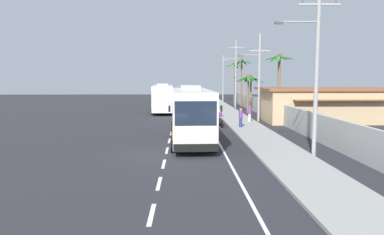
% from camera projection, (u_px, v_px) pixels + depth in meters
% --- Properties ---
extents(ground_plane, '(160.00, 160.00, 0.00)m').
position_uv_depth(ground_plane, '(166.00, 155.00, 21.26)').
color(ground_plane, '#28282D').
extents(sidewalk_kerb, '(3.20, 90.00, 0.14)m').
position_uv_depth(sidewalk_kerb, '(250.00, 129.00, 31.33)').
color(sidewalk_kerb, '#999993').
rests_on(sidewalk_kerb, ground).
extents(lane_markings, '(3.64, 71.00, 0.01)m').
position_uv_depth(lane_markings, '(195.00, 124.00, 35.65)').
color(lane_markings, white).
rests_on(lane_markings, ground).
extents(boundary_wall, '(0.24, 60.00, 1.97)m').
position_uv_depth(boundary_wall, '(282.00, 114.00, 35.29)').
color(boundary_wall, '#B2B2AD').
rests_on(boundary_wall, ground).
extents(coach_bus_foreground, '(3.21, 11.23, 3.95)m').
position_uv_depth(coach_bus_foreground, '(191.00, 113.00, 25.62)').
color(coach_bus_foreground, silver).
rests_on(coach_bus_foreground, ground).
extents(coach_bus_far_lane, '(3.35, 11.58, 3.79)m').
position_uv_depth(coach_bus_far_lane, '(163.00, 97.00, 47.86)').
color(coach_bus_far_lane, white).
rests_on(coach_bus_far_lane, ground).
extents(motorcycle_beside_bus, '(0.56, 1.96, 1.55)m').
position_uv_depth(motorcycle_beside_bus, '(221.00, 120.00, 33.55)').
color(motorcycle_beside_bus, black).
rests_on(motorcycle_beside_bus, ground).
extents(pedestrian_near_kerb, '(0.36, 0.36, 1.61)m').
position_uv_depth(pedestrian_near_kerb, '(250.00, 113.00, 36.23)').
color(pedestrian_near_kerb, beige).
rests_on(pedestrian_near_kerb, sidewalk_kerb).
extents(pedestrian_midwalk, '(0.36, 0.36, 1.66)m').
position_uv_depth(pedestrian_midwalk, '(241.00, 117.00, 32.11)').
color(pedestrian_midwalk, navy).
rests_on(pedestrian_midwalk, sidewalk_kerb).
extents(utility_pole_nearest, '(3.63, 0.24, 9.83)m').
position_uv_depth(utility_pole_nearest, '(315.00, 64.00, 20.42)').
color(utility_pole_nearest, '#9E9E99').
rests_on(utility_pole_nearest, ground).
extents(utility_pole_mid, '(3.26, 0.24, 9.02)m').
position_uv_depth(utility_pole_mid, '(259.00, 75.00, 37.27)').
color(utility_pole_mid, '#9E9E99').
rests_on(utility_pole_mid, ground).
extents(utility_pole_far, '(3.63, 0.24, 10.08)m').
position_uv_depth(utility_pole_far, '(235.00, 72.00, 54.00)').
color(utility_pole_far, '#9E9E99').
rests_on(utility_pole_far, ground).
extents(utility_pole_distant, '(1.84, 0.24, 8.98)m').
position_uv_depth(utility_pole_distant, '(223.00, 77.00, 70.87)').
color(utility_pole_distant, '#9E9E99').
rests_on(utility_pole_distant, ground).
extents(palm_nearest, '(3.53, 3.44, 7.71)m').
position_uv_depth(palm_nearest, '(242.00, 70.00, 57.77)').
color(palm_nearest, brown).
rests_on(palm_nearest, ground).
extents(palm_second, '(3.18, 3.10, 4.93)m').
position_uv_depth(palm_second, '(248.00, 84.00, 46.28)').
color(palm_second, brown).
rests_on(palm_second, ground).
extents(palm_third, '(3.10, 3.16, 7.16)m').
position_uv_depth(palm_third, '(235.00, 74.00, 60.56)').
color(palm_third, brown).
rests_on(palm_third, ground).
extents(palm_fourth, '(3.90, 4.00, 4.98)m').
position_uv_depth(palm_fourth, '(251.00, 82.00, 51.19)').
color(palm_fourth, brown).
rests_on(palm_fourth, ground).
extents(palm_farthest, '(2.93, 2.73, 7.05)m').
position_uv_depth(palm_farthest, '(279.00, 73.00, 37.68)').
color(palm_farthest, brown).
rests_on(palm_farthest, ground).
extents(roadside_building, '(13.44, 8.08, 3.48)m').
position_uv_depth(roadside_building, '(325.00, 104.00, 37.73)').
color(roadside_building, tan).
rests_on(roadside_building, ground).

